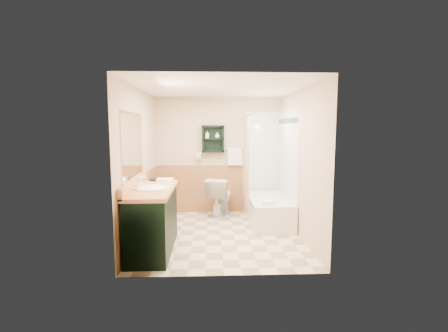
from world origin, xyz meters
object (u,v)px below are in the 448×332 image
wall_shelf (213,139)px  soap_bottle_a (207,136)px  bathtub (268,210)px  vanity_book (149,173)px  toilet (220,197)px  hair_dryer (199,156)px  vanity (153,220)px  soap_bottle_b (217,136)px

wall_shelf → soap_bottle_a: 0.13m
bathtub → vanity_book: vanity_book is taller
wall_shelf → soap_bottle_a: bearing=-177.6°
wall_shelf → vanity_book: size_ratio=2.31×
wall_shelf → bathtub: bearing=-35.5°
wall_shelf → bathtub: size_ratio=0.37×
toilet → vanity_book: (-1.20, -1.12, 0.65)m
wall_shelf → hair_dryer: wall_shelf is taller
bathtub → soap_bottle_a: bearing=147.6°
vanity → soap_bottle_a: 2.46m
vanity → toilet: bearing=60.6°
hair_dryer → vanity: hair_dryer is taller
bathtub → soap_bottle_a: soap_bottle_a is taller
hair_dryer → bathtub: bearing=-29.7°
hair_dryer → soap_bottle_b: size_ratio=2.03×
vanity → bathtub: bearing=34.4°
hair_dryer → vanity: bearing=-106.0°
vanity → bathtub: 2.34m
soap_bottle_a → wall_shelf: bearing=2.4°
hair_dryer → bathtub: (1.33, -0.76, -0.96)m
toilet → vanity_book: 1.77m
bathtub → soap_bottle_a: size_ratio=10.21×
bathtub → toilet: toilet is taller
soap_bottle_a → toilet: bearing=-37.2°
toilet → soap_bottle_b: bearing=-55.8°
hair_dryer → soap_bottle_a: bearing=-9.4°
vanity → toilet: 2.11m
vanity_book → soap_bottle_a: bearing=45.1°
vanity_book → soap_bottle_b: 1.84m
wall_shelf → vanity: size_ratio=0.38×
hair_dryer → toilet: size_ratio=0.30×
bathtub → vanity_book: 2.31m
vanity → soap_bottle_b: 2.54m
vanity → vanity_book: vanity_book is taller
wall_shelf → bathtub: (1.03, -0.73, -1.31)m
wall_shelf → toilet: size_ratio=0.70×
wall_shelf → soap_bottle_b: (0.09, -0.01, 0.06)m
vanity_book → bathtub: bearing=6.5°
soap_bottle_b → soap_bottle_a: bearing=180.0°
wall_shelf → soap_bottle_b: bearing=-3.3°
wall_shelf → hair_dryer: (-0.30, 0.02, -0.35)m
toilet → soap_bottle_b: 1.24m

